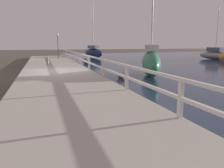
% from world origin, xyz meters
% --- Properties ---
extents(ground_plane, '(120.00, 120.00, 0.00)m').
position_xyz_m(ground_plane, '(0.00, 0.00, 0.00)').
color(ground_plane, '#4C473D').
extents(dock_walkway, '(4.24, 36.00, 0.23)m').
position_xyz_m(dock_walkway, '(0.00, 0.00, 0.12)').
color(dock_walkway, '#B2AD9E').
rests_on(dock_walkway, ground).
extents(railing, '(0.10, 32.50, 0.93)m').
position_xyz_m(railing, '(2.02, -0.00, 0.87)').
color(railing, white).
rests_on(railing, dock_walkway).
extents(boulder_mid_strip, '(0.71, 0.64, 0.53)m').
position_xyz_m(boulder_mid_strip, '(3.19, 6.75, 0.27)').
color(boulder_mid_strip, '#666056').
rests_on(boulder_mid_strip, ground).
extents(boulder_near_dock, '(0.66, 0.59, 0.49)m').
position_xyz_m(boulder_near_dock, '(3.47, 8.07, 0.25)').
color(boulder_near_dock, slate).
rests_on(boulder_near_dock, ground).
extents(boulder_downstream, '(0.43, 0.38, 0.32)m').
position_xyz_m(boulder_downstream, '(3.25, -2.53, 0.16)').
color(boulder_downstream, gray).
rests_on(boulder_downstream, ground).
extents(mooring_bollard, '(0.21, 0.21, 0.60)m').
position_xyz_m(mooring_bollard, '(-0.40, 4.90, 0.54)').
color(mooring_bollard, gray).
rests_on(mooring_bollard, dock_walkway).
extents(dock_lamp, '(0.29, 0.29, 2.80)m').
position_xyz_m(dock_lamp, '(1.04, 12.49, 2.41)').
color(dock_lamp, '#2D2D33').
rests_on(dock_lamp, dock_walkway).
extents(sailboat_green, '(2.76, 4.76, 5.13)m').
position_xyz_m(sailboat_green, '(5.25, -2.23, 0.80)').
color(sailboat_green, '#236B42').
rests_on(sailboat_green, water_surface).
extents(sailboat_gray, '(2.32, 4.59, 6.31)m').
position_xyz_m(sailboat_gray, '(19.30, 7.77, 0.60)').
color(sailboat_gray, gray).
rests_on(sailboat_gray, water_surface).
extents(sailboat_navy, '(2.39, 3.70, 7.77)m').
position_xyz_m(sailboat_navy, '(5.83, 15.03, 0.76)').
color(sailboat_navy, '#192347').
rests_on(sailboat_navy, water_surface).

